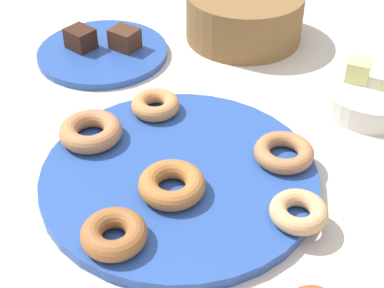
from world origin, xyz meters
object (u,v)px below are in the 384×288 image
object	(u,v)px
basket	(244,15)
melon_chunk_left	(358,70)
donut_2	(284,152)
cake_plate	(103,53)
donut_3	(114,234)
donut_1	(172,185)
fruit_bowl	(371,96)
donut_0	(91,131)
donut_plate	(179,176)
brownie_near	(80,38)
donut_4	(155,105)
brownie_far	(125,39)
donut_5	(299,212)

from	to	relation	value
basket	melon_chunk_left	world-z (taller)	basket
donut_2	basket	bearing A→B (deg)	130.91
cake_plate	donut_3	bearing A→B (deg)	-44.46
donut_1	fruit_bowl	xyz separation A→B (m)	(0.12, 0.38, -0.01)
donut_0	melon_chunk_left	size ratio (longest dim) A/B	2.62
fruit_bowl	donut_0	bearing A→B (deg)	-129.24
donut_plate	donut_3	world-z (taller)	donut_3
donut_1	fruit_bowl	world-z (taller)	donut_1
donut_plate	brownie_near	bearing A→B (deg)	154.84
fruit_bowl	melon_chunk_left	bearing A→B (deg)	180.00
cake_plate	basket	size ratio (longest dim) A/B	1.08
fruit_bowl	donut_3	bearing A→B (deg)	-104.34
fruit_bowl	melon_chunk_left	world-z (taller)	melon_chunk_left
donut_1	donut_4	bearing A→B (deg)	136.25
melon_chunk_left	brownie_far	bearing A→B (deg)	-164.33
donut_1	donut_3	bearing A→B (deg)	-90.98
melon_chunk_left	fruit_bowl	bearing A→B (deg)	0.00
donut_0	brownie_far	size ratio (longest dim) A/B	1.90
donut_1	donut_5	distance (m)	0.17
donut_3	brownie_near	size ratio (longest dim) A/B	1.66
brownie_near	melon_chunk_left	bearing A→B (deg)	18.95
basket	cake_plate	bearing A→B (deg)	-128.01
donut_plate	donut_4	size ratio (longest dim) A/B	5.08
donut_0	donut_1	bearing A→B (deg)	-6.44
donut_2	brownie_far	world-z (taller)	brownie_far
cake_plate	melon_chunk_left	size ratio (longest dim) A/B	6.81
brownie_far	melon_chunk_left	size ratio (longest dim) A/B	1.37
fruit_bowl	melon_chunk_left	xyz separation A→B (m)	(-0.03, 0.00, 0.04)
brownie_near	fruit_bowl	xyz separation A→B (m)	(0.51, 0.16, -0.01)
donut_3	fruit_bowl	xyz separation A→B (m)	(0.12, 0.49, -0.01)
donut_2	melon_chunk_left	bearing A→B (deg)	87.96
donut_5	fruit_bowl	distance (m)	0.32
melon_chunk_left	donut_5	bearing A→B (deg)	-78.35
brownie_far	cake_plate	bearing A→B (deg)	-135.00
brownie_far	melon_chunk_left	world-z (taller)	melon_chunk_left
basket	donut_3	bearing A→B (deg)	-72.78
donut_plate	fruit_bowl	world-z (taller)	fruit_bowl
cake_plate	fruit_bowl	world-z (taller)	fruit_bowl
donut_3	donut_0	bearing A→B (deg)	142.18
donut_5	melon_chunk_left	xyz separation A→B (m)	(-0.07, 0.32, 0.03)
donut_3	melon_chunk_left	bearing A→B (deg)	78.98
donut_0	brownie_near	distance (m)	0.29
donut_3	basket	distance (m)	0.59
melon_chunk_left	brownie_near	bearing A→B (deg)	-161.05
donut_plate	cake_plate	xyz separation A→B (m)	(-0.33, 0.19, -0.00)
donut_3	melon_chunk_left	xyz separation A→B (m)	(0.10, 0.49, 0.03)
donut_5	cake_plate	world-z (taller)	donut_5
donut_5	fruit_bowl	xyz separation A→B (m)	(-0.04, 0.32, -0.01)
donut_4	melon_chunk_left	world-z (taller)	melon_chunk_left
donut_5	cake_plate	distance (m)	0.54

